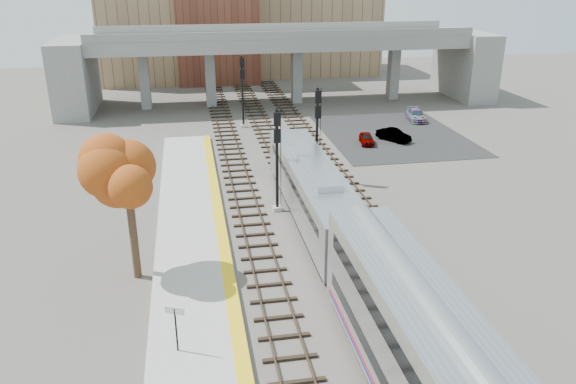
{
  "coord_description": "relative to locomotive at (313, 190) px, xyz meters",
  "views": [
    {
      "loc": [
        -6.94,
        -25.83,
        16.27
      ],
      "look_at": [
        -0.82,
        8.01,
        2.5
      ],
      "focal_mm": 35.0,
      "sensor_mm": 36.0,
      "label": 1
    }
  ],
  "objects": [
    {
      "name": "parking_lot",
      "position": [
        13.0,
        19.4,
        -2.26
      ],
      "size": [
        14.0,
        18.0,
        0.04
      ],
      "primitive_type": "cube",
      "color": "black",
      "rests_on": "ground"
    },
    {
      "name": "station_sign",
      "position": [
        -9.11,
        -13.22,
        -0.3
      ],
      "size": [
        0.84,
        0.41,
        2.27
      ],
      "rotation": [
        0.0,
        0.0,
        -0.41
      ],
      "color": "black",
      "rests_on": "platform"
    },
    {
      "name": "signal_mast_far",
      "position": [
        -2.1,
        25.2,
        1.66
      ],
      "size": [
        0.6,
        0.64,
        7.7
      ],
      "color": "#9E9E99",
      "rests_on": "ground"
    },
    {
      "name": "signal_mast_near",
      "position": [
        -2.1,
        2.12,
        1.48
      ],
      "size": [
        0.6,
        0.64,
        7.44
      ],
      "color": "#9E9E99",
      "rests_on": "ground"
    },
    {
      "name": "buildings_far",
      "position": [
        0.26,
        57.97,
        5.6
      ],
      "size": [
        43.0,
        21.0,
        20.6
      ],
      "color": "#9C7D5A",
      "rests_on": "ground"
    },
    {
      "name": "platform",
      "position": [
        -8.25,
        -8.6,
        -2.1
      ],
      "size": [
        4.5,
        60.0,
        0.35
      ],
      "primitive_type": "cube",
      "color": "#9E9E99",
      "rests_on": "ground"
    },
    {
      "name": "overpass",
      "position": [
        3.92,
        36.4,
        3.53
      ],
      "size": [
        54.0,
        12.0,
        9.5
      ],
      "color": "slate",
      "rests_on": "ground"
    },
    {
      "name": "locomotive",
      "position": [
        0.0,
        0.0,
        0.0
      ],
      "size": [
        3.02,
        19.05,
        4.1
      ],
      "color": "#A8AAB2",
      "rests_on": "ground"
    },
    {
      "name": "car_a",
      "position": [
        9.24,
        16.81,
        -1.7
      ],
      "size": [
        1.75,
        3.3,
        1.07
      ],
      "primitive_type": "imported",
      "rotation": [
        0.0,
        0.0,
        -0.16
      ],
      "color": "#99999E",
      "rests_on": "parking_lot"
    },
    {
      "name": "car_b",
      "position": [
        12.23,
        17.29,
        -1.64
      ],
      "size": [
        3.06,
        3.76,
        1.21
      ],
      "primitive_type": "imported",
      "rotation": [
        0.0,
        0.0,
        0.57
      ],
      "color": "#99999E",
      "rests_on": "parking_lot"
    },
    {
      "name": "signal_mast_mid",
      "position": [
        2.0,
        7.55,
        1.63
      ],
      "size": [
        0.6,
        0.64,
        7.67
      ],
      "color": "#9E9E99",
      "rests_on": "ground"
    },
    {
      "name": "ground",
      "position": [
        -1.0,
        -8.6,
        -2.28
      ],
      "size": [
        160.0,
        160.0,
        0.0
      ],
      "primitive_type": "plane",
      "color": "#47423D",
      "rests_on": "ground"
    },
    {
      "name": "car_c",
      "position": [
        17.59,
        24.62,
        -1.62
      ],
      "size": [
        2.41,
        4.5,
        1.24
      ],
      "primitive_type": "imported",
      "rotation": [
        0.0,
        0.0,
        -0.16
      ],
      "color": "#99999E",
      "rests_on": "parking_lot"
    },
    {
      "name": "tree",
      "position": [
        -11.37,
        -5.63,
        4.03
      ],
      "size": [
        3.6,
        3.6,
        8.5
      ],
      "color": "#382619",
      "rests_on": "ground"
    },
    {
      "name": "yellow_strip",
      "position": [
        -6.35,
        -8.6,
        -1.92
      ],
      "size": [
        0.7,
        60.0,
        0.01
      ],
      "primitive_type": "cube",
      "color": "yellow",
      "rests_on": "platform"
    },
    {
      "name": "tracks",
      "position": [
        -0.07,
        3.9,
        -2.2
      ],
      "size": [
        10.7,
        95.0,
        0.25
      ],
      "color": "black",
      "rests_on": "ground"
    }
  ]
}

